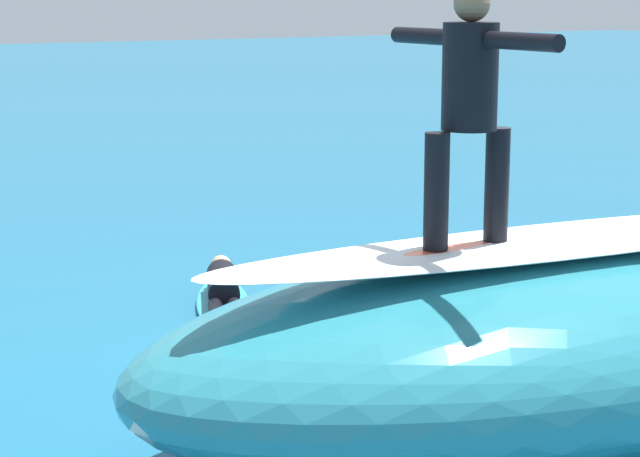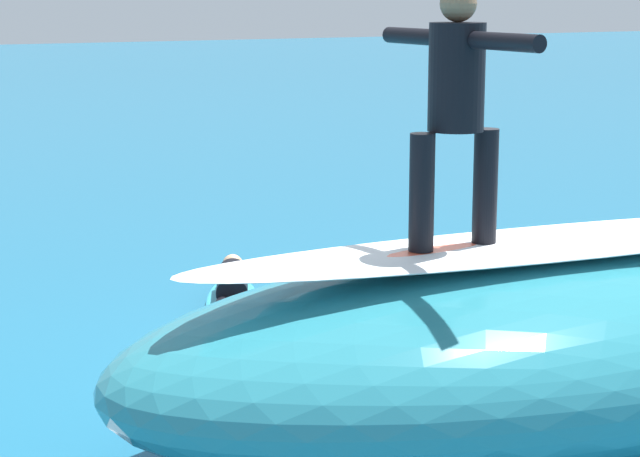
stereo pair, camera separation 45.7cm
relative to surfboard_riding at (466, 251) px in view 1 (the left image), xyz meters
The scene contains 7 objects.
ground_plane 2.65m from the surfboard_riding, 121.55° to the right, with size 120.00×120.00×0.00m, color #196084.
wave_crest 1.08m from the surfboard_riding, behind, with size 6.39×2.86×1.37m, color teal.
wave_foam_lip 0.81m from the surfboard_riding, behind, with size 5.43×1.00×0.08m, color white.
surfboard_riding is the anchor object (origin of this frame).
surfer_riding 1.02m from the surfboard_riding, 90.00° to the right, with size 0.67×1.60×1.68m.
surfboard_paddling 4.37m from the surfboard_riding, 92.53° to the right, with size 2.03×0.53×0.09m, color #33B2D1.
surfer_paddling 4.19m from the surfboard_riding, 91.83° to the right, with size 0.93×1.72×0.32m.
Camera 1 is at (5.78, 7.94, 3.10)m, focal length 65.71 mm.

